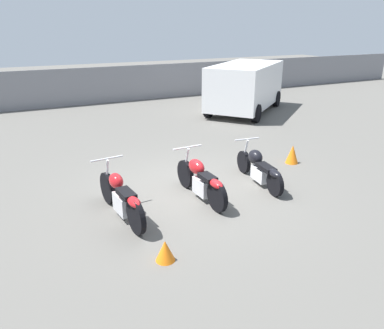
{
  "coord_description": "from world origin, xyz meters",
  "views": [
    {
      "loc": [
        -3.4,
        -7.09,
        3.56
      ],
      "look_at": [
        0.0,
        -0.15,
        0.65
      ],
      "focal_mm": 35.0,
      "sensor_mm": 36.0,
      "label": 1
    }
  ],
  "objects": [
    {
      "name": "motorcycle_slot_0",
      "position": [
        -1.76,
        -0.66,
        0.43
      ],
      "size": [
        0.67,
        2.13,
        1.04
      ],
      "rotation": [
        0.0,
        0.0,
        0.1
      ],
      "color": "black",
      "rests_on": "ground_plane"
    },
    {
      "name": "traffic_cone_near",
      "position": [
        3.26,
        0.31,
        0.25
      ],
      "size": [
        0.35,
        0.35,
        0.5
      ],
      "color": "orange",
      "rests_on": "ground_plane"
    },
    {
      "name": "ground_plane",
      "position": [
        0.0,
        0.0,
        0.0
      ],
      "size": [
        60.0,
        60.0,
        0.0
      ],
      "primitive_type": "plane",
      "color": "#5B5954"
    },
    {
      "name": "parked_van",
      "position": [
        5.68,
        6.27,
        1.12
      ],
      "size": [
        4.81,
        4.44,
        2.0
      ],
      "rotation": [
        0.0,
        0.0,
        -0.89
      ],
      "color": "white",
      "rests_on": "ground_plane"
    },
    {
      "name": "motorcycle_slot_1",
      "position": [
        0.01,
        -0.57,
        0.43
      ],
      "size": [
        0.7,
        2.02,
        1.01
      ],
      "rotation": [
        0.0,
        0.0,
        0.04
      ],
      "color": "black",
      "rests_on": "ground_plane"
    },
    {
      "name": "traffic_cone_far",
      "position": [
        -1.55,
        -2.34,
        0.18
      ],
      "size": [
        0.32,
        0.32,
        0.36
      ],
      "color": "orange",
      "rests_on": "ground_plane"
    },
    {
      "name": "motorcycle_slot_2",
      "position": [
        1.61,
        -0.46,
        0.4
      ],
      "size": [
        0.66,
        2.04,
        0.93
      ],
      "rotation": [
        0.0,
        0.0,
        -0.11
      ],
      "color": "black",
      "rests_on": "ground_plane"
    },
    {
      "name": "fence_back",
      "position": [
        0.0,
        10.78,
        0.84
      ],
      "size": [
        40.0,
        0.04,
        1.69
      ],
      "color": "gray",
      "rests_on": "ground_plane"
    }
  ]
}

